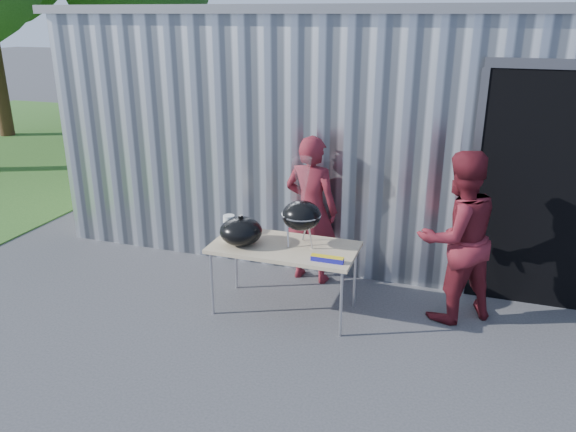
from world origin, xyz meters
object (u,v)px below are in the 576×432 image
(person_bystander, at_px, (457,237))
(person_cook, at_px, (311,210))
(kettle_grill, at_px, (301,206))
(folding_table, at_px, (284,249))

(person_bystander, bearing_deg, person_cook, -49.80)
(kettle_grill, distance_m, person_bystander, 1.59)
(folding_table, xyz_separation_m, person_bystander, (1.68, 0.44, 0.18))
(person_bystander, bearing_deg, kettle_grill, -22.37)
(folding_table, xyz_separation_m, person_cook, (0.04, 0.83, 0.16))
(person_cook, relative_size, person_bystander, 0.98)
(folding_table, bearing_deg, person_cook, 86.96)
(kettle_grill, distance_m, person_cook, 0.84)
(folding_table, height_order, person_bystander, person_bystander)
(kettle_grill, height_order, person_bystander, person_bystander)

